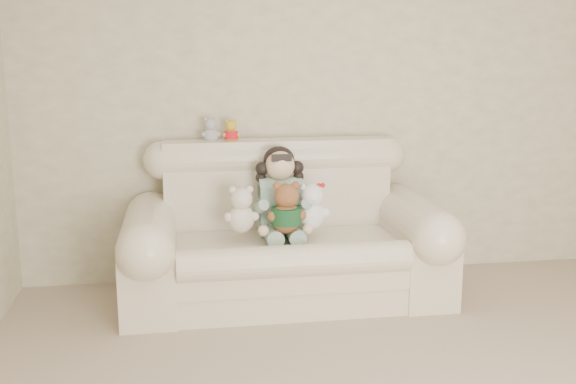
{
  "coord_description": "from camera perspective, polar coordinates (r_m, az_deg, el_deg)",
  "views": [
    {
      "loc": [
        -1.13,
        -2.21,
        1.62
      ],
      "look_at": [
        -0.46,
        1.9,
        0.75
      ],
      "focal_mm": 41.97,
      "sensor_mm": 36.0,
      "label": 1
    }
  ],
  "objects": [
    {
      "name": "yellow_mini_bear",
      "position": [
        4.61,
        -4.84,
        5.35
      ],
      "size": [
        0.14,
        0.12,
        0.19
      ],
      "primitive_type": null,
      "rotation": [
        0.0,
        0.0,
        0.28
      ],
      "color": "yellow",
      "rests_on": "sofa"
    },
    {
      "name": "seated_child",
      "position": [
        4.43,
        -0.68,
        0.1
      ],
      "size": [
        0.38,
        0.45,
        0.6
      ],
      "primitive_type": null,
      "rotation": [
        0.0,
        0.0,
        0.03
      ],
      "color": "#296C48",
      "rests_on": "sofa"
    },
    {
      "name": "cream_teddy",
      "position": [
        4.24,
        -3.98,
        -1.1
      ],
      "size": [
        0.26,
        0.23,
        0.35
      ],
      "primitive_type": null,
      "rotation": [
        0.0,
        0.0,
        0.28
      ],
      "color": "beige",
      "rests_on": "sofa"
    },
    {
      "name": "wall_back",
      "position": [
        4.85,
        4.3,
        8.01
      ],
      "size": [
        4.5,
        0.0,
        4.5
      ],
      "primitive_type": "plane",
      "rotation": [
        1.57,
        0.0,
        0.0
      ],
      "color": "beige",
      "rests_on": "ground"
    },
    {
      "name": "grey_mini_plush",
      "position": [
        4.61,
        -6.57,
        5.42
      ],
      "size": [
        0.13,
        0.1,
        0.21
      ],
      "primitive_type": null,
      "rotation": [
        0.0,
        0.0,
        0.0
      ],
      "color": "#BBBAC1",
      "rests_on": "sofa"
    },
    {
      "name": "white_cat",
      "position": [
        4.3,
        2.04,
        -0.81
      ],
      "size": [
        0.28,
        0.26,
        0.36
      ],
      "primitive_type": null,
      "rotation": [
        0.0,
        0.0,
        0.4
      ],
      "color": "white",
      "rests_on": "sofa"
    },
    {
      "name": "sofa",
      "position": [
        4.4,
        -0.21,
        -2.73
      ],
      "size": [
        2.1,
        0.95,
        1.03
      ],
      "primitive_type": null,
      "color": "#FFEDCD",
      "rests_on": "floor"
    },
    {
      "name": "brown_teddy",
      "position": [
        4.21,
        -0.14,
        -0.91
      ],
      "size": [
        0.3,
        0.27,
        0.39
      ],
      "primitive_type": null,
      "rotation": [
        0.0,
        0.0,
        0.4
      ],
      "color": "brown",
      "rests_on": "sofa"
    }
  ]
}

